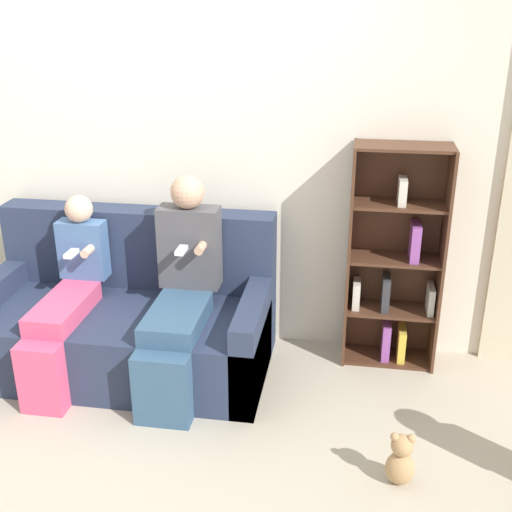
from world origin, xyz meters
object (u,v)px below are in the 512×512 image
(couch, at_px, (127,319))
(bookshelf, at_px, (395,264))
(child_seated, at_px, (66,296))
(teddy_bear, at_px, (401,460))
(adult_seated, at_px, (181,288))

(couch, bearing_deg, bookshelf, 11.42)
(child_seated, bearing_deg, bookshelf, 14.83)
(child_seated, bearing_deg, teddy_bear, -19.19)
(bookshelf, distance_m, teddy_bear, 1.28)
(child_seated, relative_size, bookshelf, 0.76)
(child_seated, height_order, teddy_bear, child_seated)
(couch, bearing_deg, adult_seated, -18.81)
(adult_seated, bearing_deg, child_seated, -176.23)
(adult_seated, xyz_separation_m, bookshelf, (1.22, 0.46, 0.04))
(couch, relative_size, bookshelf, 1.27)
(couch, distance_m, adult_seated, 0.52)
(child_seated, relative_size, teddy_bear, 3.71)
(couch, bearing_deg, teddy_bear, -27.46)
(teddy_bear, bearing_deg, bookshelf, 91.08)
(teddy_bear, bearing_deg, child_seated, 160.81)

